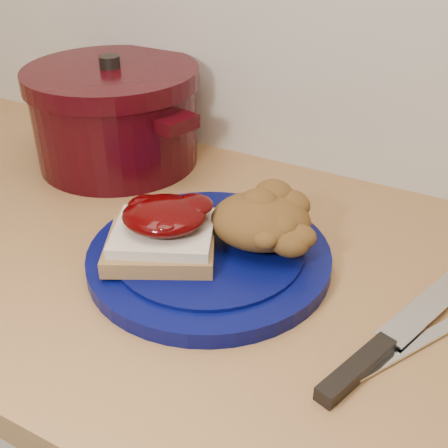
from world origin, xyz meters
The scene contains 7 objects.
plate centered at (-0.01, 1.49, 0.91)m, with size 0.30×0.30×0.02m, color #040944.
sandwich centered at (-0.06, 1.46, 0.95)m, with size 0.16×0.16×0.06m.
stuffing_mound centered at (0.04, 1.53, 0.95)m, with size 0.12×0.11×0.06m, color brown.
chef_knife centered at (0.21, 1.44, 0.91)m, with size 0.11×0.28×0.02m.
butter_knife centered at (0.25, 1.47, 0.90)m, with size 0.19×0.01×0.00m, color silver.
dutch_oven centered at (-0.29, 1.67, 0.98)m, with size 0.33×0.33×0.18m.
pepper_grinder centered at (-0.28, 1.67, 0.97)m, with size 0.08×0.08×0.14m.
Camera 1 is at (0.27, 1.00, 1.31)m, focal length 45.00 mm.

